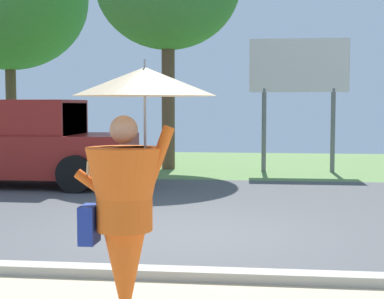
# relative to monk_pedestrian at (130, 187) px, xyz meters

# --- Properties ---
(ground_plane) EXTENTS (40.00, 22.00, 0.20)m
(ground_plane) POSITION_rel_monk_pedestrian_xyz_m (-0.01, 6.38, -1.19)
(ground_plane) COLOR #4C4C4F
(monk_pedestrian) EXTENTS (1.13, 1.11, 2.13)m
(monk_pedestrian) POSITION_rel_monk_pedestrian_xyz_m (0.00, 0.00, 0.00)
(monk_pedestrian) COLOR #E55B19
(monk_pedestrian) RESTS_ON ground_plane
(pickup_truck) EXTENTS (5.20, 2.28, 1.88)m
(pickup_truck) POSITION_rel_monk_pedestrian_xyz_m (-4.38, 8.10, -0.28)
(pickup_truck) COLOR maroon
(pickup_truck) RESTS_ON ground_plane
(roadside_billboard) EXTENTS (2.60, 0.12, 3.50)m
(roadside_billboard) POSITION_rel_monk_pedestrian_xyz_m (1.99, 11.46, 1.40)
(roadside_billboard) COLOR slate
(roadside_billboard) RESTS_ON ground_plane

